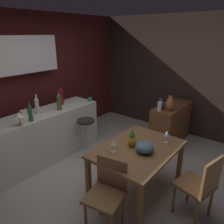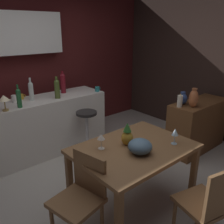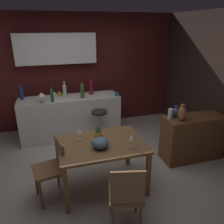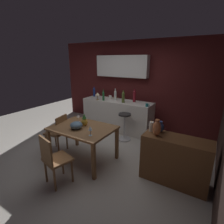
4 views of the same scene
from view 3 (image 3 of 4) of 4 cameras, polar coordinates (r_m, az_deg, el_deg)
The scene contains 25 objects.
ground_plane at distance 3.98m, azimuth -5.32°, elevation -14.61°, with size 9.00×9.00×0.00m, color #B7B2A8.
wall_kitchen_back at distance 5.36m, azimuth -11.07°, elevation 11.02°, with size 5.20×0.33×2.60m.
wall_side_right at distance 4.79m, azimuth 24.88°, elevation 6.90°, with size 0.10×4.40×2.60m, color #33231E.
dining_table at distance 3.31m, azimuth -2.71°, elevation -9.12°, with size 1.24×0.90×0.74m.
kitchen_counter at distance 4.98m, azimuth -10.43°, elevation -1.27°, with size 2.10×0.60×0.90m, color silver.
sideboard_cabinet at distance 4.37m, azimuth 19.70°, elevation -6.13°, with size 1.10×0.44×0.82m, color brown.
chair_near_window at distance 3.29m, azimuth -14.81°, elevation -13.25°, with size 0.47×0.47×0.87m.
chair_by_doorway at distance 2.78m, azimuth 3.64°, elevation -20.14°, with size 0.48×0.48×0.89m.
bar_stool at distance 4.61m, azimuth -3.16°, elevation -3.69°, with size 0.34×0.34×0.72m.
wine_glass_left at distance 3.12m, azimuth 5.17°, elevation -6.61°, with size 0.07×0.07×0.18m.
wine_glass_right at distance 3.33m, azimuth -8.40°, elevation -4.90°, with size 0.08×0.08×0.16m.
pineapple_centerpiece at distance 3.29m, azimuth -3.48°, elevation -5.47°, with size 0.13×0.13×0.25m.
fruit_bowl at distance 3.11m, azimuth -3.05°, elevation -7.81°, with size 0.24×0.24×0.15m, color slate.
wine_bottle_cobalt at distance 4.92m, azimuth -21.96°, elevation 4.63°, with size 0.07×0.07×0.32m.
wine_bottle_clear at distance 4.81m, azimuth -11.93°, elevation 5.41°, with size 0.07×0.07×0.34m.
wine_bottle_green at distance 4.58m, azimuth -14.98°, elevation 4.23°, with size 0.06×0.06×0.32m.
wine_bottle_olive at distance 4.69m, azimuth -7.53°, elevation 5.42°, with size 0.08×0.08×0.34m.
wine_bottle_ruby at distance 4.94m, azimuth -5.33°, elevation 6.52°, with size 0.08×0.08×0.36m.
cup_mustard at distance 4.99m, azimuth -13.18°, elevation 4.50°, with size 0.12×0.08×0.08m.
cup_teal at distance 4.83m, azimuth 1.13°, elevation 4.54°, with size 0.11×0.08×0.08m.
cup_white at distance 4.90m, azimuth -14.57°, elevation 4.22°, with size 0.12×0.09×0.10m.
counter_lamp at distance 4.55m, azimuth -17.46°, elevation 4.12°, with size 0.14×0.14×0.21m.
pillar_candle_tall at distance 3.96m, azimuth 14.54°, elevation -0.42°, with size 0.08×0.08×0.20m.
vase_ceramic_blue at distance 4.07m, azimuth 15.87°, elevation 0.07°, with size 0.14×0.14×0.20m.
vase_copper at distance 3.91m, azimuth 17.34°, elevation -0.25°, with size 0.14×0.14×0.29m.
Camera 3 is at (-0.58, -3.18, 2.32)m, focal length 36.09 mm.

